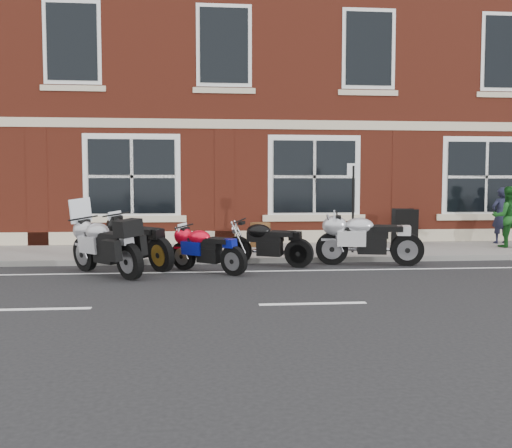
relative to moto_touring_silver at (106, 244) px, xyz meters
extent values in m
plane|color=black|center=(3.49, -0.07, -0.60)|extent=(80.00, 80.00, 0.00)
cube|color=slate|center=(3.49, 2.93, -0.54)|extent=(30.00, 3.00, 0.12)
cube|color=slate|center=(3.49, 1.35, -0.54)|extent=(30.00, 0.16, 0.12)
cube|color=maroon|center=(3.49, 10.43, 5.40)|extent=(24.00, 12.00, 12.00)
cylinder|color=black|center=(-0.47, 0.53, -0.26)|extent=(0.56, 0.61, 0.69)
cylinder|color=black|center=(0.57, -0.64, -0.26)|extent=(0.56, 0.61, 0.69)
cube|color=black|center=(0.01, -0.01, 0.11)|extent=(0.77, 0.82, 0.24)
ellipsoid|color=#98989C|center=(-0.10, 0.11, 0.24)|extent=(0.69, 0.71, 0.35)
cube|color=black|center=(0.30, -0.34, 0.19)|extent=(0.60, 0.63, 0.11)
cube|color=silver|center=(-0.46, 0.52, 0.64)|extent=(0.37, 0.33, 0.49)
cylinder|color=black|center=(1.51, 0.51, -0.31)|extent=(0.51, 0.47, 0.58)
cylinder|color=black|center=(2.49, -0.36, -0.31)|extent=(0.51, 0.47, 0.58)
cube|color=black|center=(1.97, 0.10, -0.01)|extent=(0.69, 0.64, 0.20)
ellipsoid|color=red|center=(1.86, 0.19, 0.10)|extent=(0.60, 0.58, 0.29)
cube|color=black|center=(2.24, -0.14, 0.07)|extent=(0.53, 0.51, 0.09)
cylinder|color=black|center=(0.04, 1.45, -0.25)|extent=(0.57, 0.63, 0.71)
cylinder|color=black|center=(1.08, 0.23, -0.25)|extent=(0.57, 0.63, 0.71)
cube|color=black|center=(0.52, 0.88, 0.12)|extent=(0.77, 0.84, 0.24)
ellipsoid|color=black|center=(0.42, 1.01, 0.26)|extent=(0.70, 0.73, 0.35)
cube|color=black|center=(0.81, 0.55, 0.21)|extent=(0.61, 0.65, 0.11)
cylinder|color=black|center=(4.71, 0.98, -0.25)|extent=(0.72, 0.29, 0.71)
cylinder|color=black|center=(6.28, 0.63, -0.25)|extent=(0.72, 0.29, 0.71)
cube|color=black|center=(5.44, 0.82, 0.13)|extent=(0.92, 0.45, 0.24)
ellipsoid|color=#A2A2A7|center=(5.28, 0.85, 0.26)|extent=(0.69, 0.52, 0.35)
cube|color=black|center=(5.87, 0.72, 0.22)|extent=(0.66, 0.41, 0.11)
cylinder|color=black|center=(2.67, 1.23, -0.29)|extent=(0.61, 0.40, 0.62)
cylinder|color=black|center=(3.92, 0.58, -0.29)|extent=(0.61, 0.40, 0.62)
cube|color=black|center=(3.25, 0.92, 0.04)|extent=(0.80, 0.56, 0.21)
ellipsoid|color=black|center=(3.12, 0.99, 0.15)|extent=(0.64, 0.56, 0.31)
cube|color=black|center=(3.59, 0.75, 0.11)|extent=(0.59, 0.47, 0.10)
imported|color=black|center=(10.14, 3.83, 0.29)|extent=(0.61, 0.45, 1.56)
imported|color=#164E19|center=(9.80, 2.87, 0.31)|extent=(0.88, 0.75, 1.59)
cylinder|color=#472213|center=(3.40, 3.65, -0.17)|extent=(0.54, 0.54, 0.63)
cylinder|color=black|center=(3.40, 3.65, -0.32)|extent=(0.57, 0.57, 0.05)
cylinder|color=black|center=(3.40, 3.65, -0.02)|extent=(0.57, 0.57, 0.05)
cylinder|color=black|center=(5.48, 2.13, 0.56)|extent=(0.06, 0.06, 2.08)
cube|color=silver|center=(5.48, 2.13, 1.50)|extent=(0.30, 0.04, 0.30)
camera|label=1|loc=(1.87, -11.25, 1.16)|focal=40.00mm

